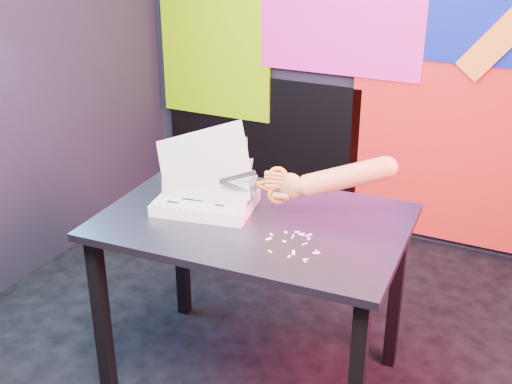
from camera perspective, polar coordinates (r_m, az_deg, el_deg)
The scene contains 7 objects.
room at distance 2.24m, azimuth 1.14°, elevation 11.91°, with size 3.01×3.01×2.71m.
backdrop at distance 3.65m, azimuth 11.95°, elevation 9.82°, with size 2.88×0.05×2.08m.
work_table at distance 2.45m, azimuth -0.21°, elevation -4.40°, with size 1.17×0.82×0.75m.
printout_stack at distance 2.49m, azimuth -4.48°, elevation -0.70°, with size 0.45×0.33×0.35m.
scissors at distance 2.37m, azimuth 1.52°, elevation 0.63°, with size 0.25×0.08×0.15m.
hand_forearm at distance 2.33m, azimuth 7.12°, elevation 1.22°, with size 0.45×0.17×0.19m.
paper_clippings at distance 2.23m, azimuth 3.53°, elevation -4.57°, with size 0.21×0.20×0.00m.
Camera 1 is at (0.93, -1.98, 1.82)m, focal length 45.00 mm.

